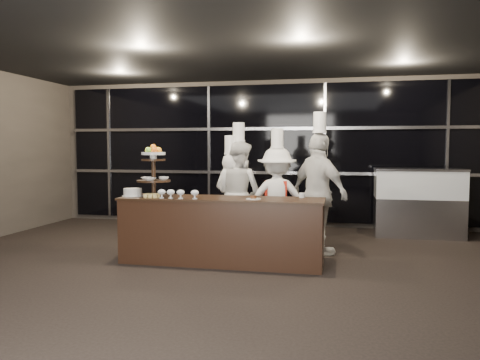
% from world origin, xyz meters
% --- Properties ---
extents(room, '(10.00, 10.00, 10.00)m').
position_xyz_m(room, '(0.00, 0.00, 1.50)').
color(room, black).
rests_on(room, ground).
extents(window_wall, '(8.60, 0.10, 2.80)m').
position_xyz_m(window_wall, '(0.00, 4.94, 1.50)').
color(window_wall, black).
rests_on(window_wall, ground).
extents(buffet_counter, '(2.84, 0.74, 0.92)m').
position_xyz_m(buffet_counter, '(-0.10, 1.65, 0.47)').
color(buffet_counter, black).
rests_on(buffet_counter, ground).
extents(display_stand, '(0.48, 0.48, 0.74)m').
position_xyz_m(display_stand, '(-1.10, 1.65, 1.34)').
color(display_stand, black).
rests_on(display_stand, buffet_counter).
extents(compotes, '(0.59, 0.11, 0.12)m').
position_xyz_m(compotes, '(-0.67, 1.43, 1.00)').
color(compotes, silver).
rests_on(compotes, buffet_counter).
extents(layer_cake, '(0.30, 0.30, 0.11)m').
position_xyz_m(layer_cake, '(-1.40, 1.60, 0.97)').
color(layer_cake, white).
rests_on(layer_cake, buffet_counter).
extents(pastry_squares, '(0.20, 0.13, 0.05)m').
position_xyz_m(pastry_squares, '(-1.06, 1.49, 0.95)').
color(pastry_squares, '#F0D275').
rests_on(pastry_squares, buffet_counter).
extents(small_plate, '(0.20, 0.20, 0.05)m').
position_xyz_m(small_plate, '(0.37, 1.55, 0.94)').
color(small_plate, white).
rests_on(small_plate, buffet_counter).
extents(chef_cup, '(0.08, 0.08, 0.07)m').
position_xyz_m(chef_cup, '(0.99, 1.90, 0.96)').
color(chef_cup, white).
rests_on(chef_cup, buffet_counter).
extents(display_case, '(1.55, 0.68, 1.24)m').
position_xyz_m(display_case, '(2.91, 4.30, 0.69)').
color(display_case, '#A5A5AA').
rests_on(display_case, ground).
extents(chef_a, '(0.64, 0.52, 1.81)m').
position_xyz_m(chef_a, '(-0.24, 2.79, 0.79)').
color(chef_a, silver).
rests_on(chef_a, ground).
extents(chef_b, '(1.04, 0.97, 2.02)m').
position_xyz_m(chef_b, '(-0.11, 2.83, 0.87)').
color(chef_b, silver).
rests_on(chef_b, ground).
extents(chef_c, '(1.13, 0.76, 1.91)m').
position_xyz_m(chef_c, '(0.55, 2.60, 0.82)').
color(chef_c, white).
rests_on(chef_c, ground).
extents(chef_d, '(1.10, 1.06, 2.14)m').
position_xyz_m(chef_d, '(1.20, 2.44, 0.93)').
color(chef_d, silver).
rests_on(chef_d, ground).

